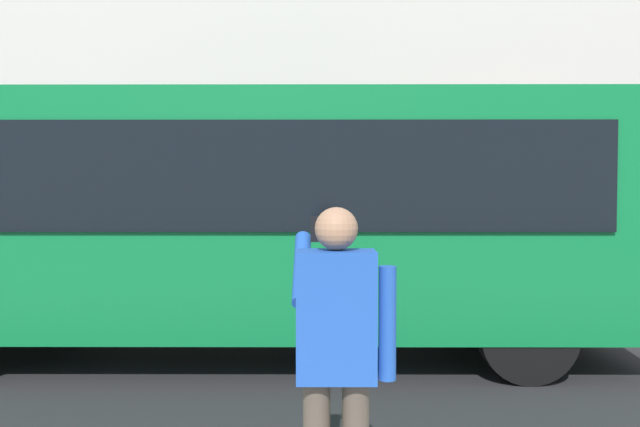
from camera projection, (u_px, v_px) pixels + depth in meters
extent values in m
plane|color=#232326|center=(360.00, 348.00, 7.23)|extent=(60.00, 60.00, 0.00)
cube|color=beige|center=(342.00, 25.00, 13.84)|extent=(28.00, 0.80, 12.00)
cube|color=maroon|center=(494.00, 148.00, 13.32)|extent=(4.40, 1.10, 0.24)
cube|color=#0F7238|center=(246.00, 213.00, 6.96)|extent=(9.00, 2.50, 2.60)
cube|color=black|center=(229.00, 176.00, 5.69)|extent=(7.60, 0.06, 1.10)
cylinder|color=black|center=(43.00, 296.00, 8.11)|extent=(1.00, 0.28, 1.00)
cylinder|color=black|center=(471.00, 296.00, 8.08)|extent=(1.00, 0.28, 1.00)
cylinder|color=black|center=(527.00, 334.00, 5.88)|extent=(1.00, 0.28, 1.00)
cube|color=#1E4CAD|center=(336.00, 315.00, 2.94)|extent=(0.40, 0.24, 0.66)
sphere|color=#A87A5B|center=(336.00, 229.00, 2.92)|extent=(0.22, 0.22, 0.22)
cylinder|color=#1E4CAD|center=(387.00, 323.00, 2.94)|extent=(0.09, 0.09, 0.58)
cylinder|color=#1E4CAD|center=(302.00, 268.00, 3.09)|extent=(0.09, 0.48, 0.37)
cube|color=black|center=(317.00, 229.00, 3.22)|extent=(0.07, 0.01, 0.14)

